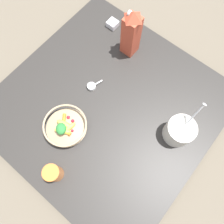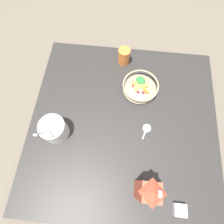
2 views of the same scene
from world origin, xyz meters
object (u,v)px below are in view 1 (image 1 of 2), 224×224
milk_carton (131,33)px  yogurt_tub (180,131)px  fruit_bowl (65,126)px  drinking_cup (53,173)px  spice_jar (113,24)px

milk_carton → yogurt_tub: milk_carton is taller
fruit_bowl → milk_carton: 0.58m
milk_carton → yogurt_tub: size_ratio=1.10×
drinking_cup → spice_jar: (-0.83, -0.34, -0.04)m
fruit_bowl → yogurt_tub: (-0.32, 0.44, 0.03)m
fruit_bowl → yogurt_tub: 0.55m
spice_jar → fruit_bowl: bearing=19.2°
milk_carton → spice_jar: milk_carton is taller
milk_carton → spice_jar: (-0.07, -0.18, -0.13)m
yogurt_tub → spice_jar: 0.74m
milk_carton → spice_jar: 0.23m
milk_carton → drinking_cup: size_ratio=2.56×
drinking_cup → spice_jar: bearing=-157.9°
milk_carton → drinking_cup: 0.78m
fruit_bowl → spice_jar: bearing=-160.8°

